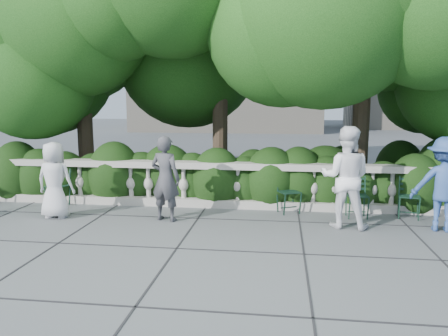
# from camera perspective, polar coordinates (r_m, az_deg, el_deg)

# --- Properties ---
(ground) EXTENTS (90.00, 90.00, 0.00)m
(ground) POSITION_cam_1_polar(r_m,az_deg,el_deg) (7.94, -0.95, -8.27)
(ground) COLOR #4D5155
(ground) RESTS_ON ground
(balustrade) EXTENTS (12.00, 0.44, 1.00)m
(balustrade) POSITION_cam_1_polar(r_m,az_deg,el_deg) (9.55, 0.63, -2.31)
(balustrade) COLOR #9E998E
(balustrade) RESTS_ON ground
(shrub_hedge) EXTENTS (15.00, 2.60, 1.70)m
(shrub_hedge) POSITION_cam_1_polar(r_m,az_deg,el_deg) (10.82, 1.39, -3.61)
(shrub_hedge) COLOR black
(shrub_hedge) RESTS_ON ground
(tree_canopy) EXTENTS (15.04, 6.52, 6.78)m
(tree_canopy) POSITION_cam_1_polar(r_m,az_deg,el_deg) (10.82, 5.37, 17.46)
(tree_canopy) COLOR #3F3023
(tree_canopy) RESTS_ON ground
(chair_b) EXTENTS (0.56, 0.59, 0.84)m
(chair_b) POSITION_cam_1_polar(r_m,az_deg,el_deg) (10.39, -21.36, -4.76)
(chair_b) COLOR black
(chair_b) RESTS_ON ground
(chair_d) EXTENTS (0.47, 0.50, 0.84)m
(chair_d) POSITION_cam_1_polar(r_m,az_deg,el_deg) (9.09, 17.09, -6.44)
(chair_d) COLOR black
(chair_d) RESTS_ON ground
(chair_e) EXTENTS (0.53, 0.56, 0.84)m
(chair_e) POSITION_cam_1_polar(r_m,az_deg,el_deg) (9.38, 22.94, -6.29)
(chair_e) COLOR black
(chair_e) RESTS_ON ground
(chair_f) EXTENTS (0.61, 0.62, 0.84)m
(chair_f) POSITION_cam_1_polar(r_m,az_deg,el_deg) (9.16, 8.83, -6.03)
(chair_f) COLOR black
(chair_f) RESTS_ON ground
(person_businessman) EXTENTS (0.76, 0.51, 1.53)m
(person_businessman) POSITION_cam_1_polar(r_m,az_deg,el_deg) (9.30, -21.24, -1.49)
(person_businessman) COLOR silver
(person_businessman) RESTS_ON ground
(person_woman_grey) EXTENTS (0.69, 0.55, 1.67)m
(person_woman_grey) POSITION_cam_1_polar(r_m,az_deg,el_deg) (8.53, -7.65, -1.37)
(person_woman_grey) COLOR #3D3D41
(person_woman_grey) RESTS_ON ground
(person_casual_man) EXTENTS (1.03, 0.87, 1.88)m
(person_casual_man) POSITION_cam_1_polar(r_m,az_deg,el_deg) (8.30, 15.57, -1.17)
(person_casual_man) COLOR white
(person_casual_man) RESTS_ON ground
(person_older_blue) EXTENTS (1.22, 0.87, 1.70)m
(person_older_blue) POSITION_cam_1_polar(r_m,az_deg,el_deg) (8.73, 26.80, -1.91)
(person_older_blue) COLOR #2E4C8A
(person_older_blue) RESTS_ON ground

